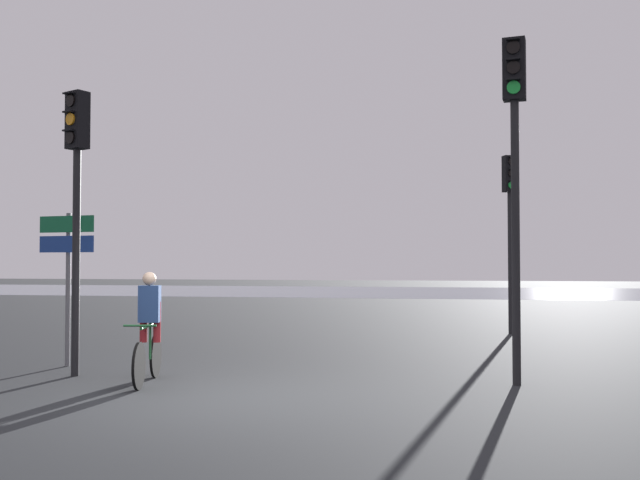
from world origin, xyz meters
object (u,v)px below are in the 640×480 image
(traffic_light_near_left, at_px, (77,178))
(traffic_light_near_right, at_px, (515,146))
(direction_sign_post, at_px, (67,260))
(traffic_light_far_right, at_px, (510,210))
(cyclist, at_px, (149,327))

(traffic_light_near_left, bearing_deg, traffic_light_near_right, -153.13)
(traffic_light_near_left, bearing_deg, direction_sign_post, -29.97)
(direction_sign_post, bearing_deg, traffic_light_near_right, -174.55)
(traffic_light_near_right, height_order, direction_sign_post, traffic_light_near_right)
(traffic_light_far_right, bearing_deg, traffic_light_near_left, 27.40)
(traffic_light_near_left, relative_size, cyclist, 2.63)
(traffic_light_near_right, height_order, traffic_light_far_right, traffic_light_near_right)
(direction_sign_post, distance_m, cyclist, 2.60)
(traffic_light_near_right, distance_m, direction_sign_post, 7.54)
(traffic_light_far_right, xyz_separation_m, direction_sign_post, (-7.88, -6.95, -1.26))
(traffic_light_far_right, bearing_deg, cyclist, 34.62)
(traffic_light_near_right, relative_size, traffic_light_near_left, 1.13)
(traffic_light_near_left, bearing_deg, cyclist, -171.23)
(traffic_light_near_right, relative_size, cyclist, 2.97)
(traffic_light_far_right, xyz_separation_m, cyclist, (-5.84, -8.22, -2.24))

